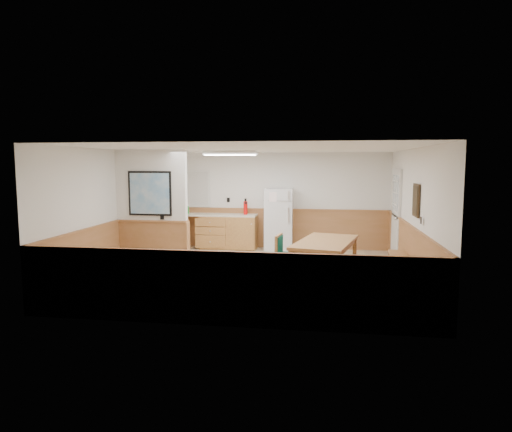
% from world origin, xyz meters
% --- Properties ---
extents(ground, '(6.00, 6.00, 0.00)m').
position_xyz_m(ground, '(0.00, 0.00, 0.00)').
color(ground, tan).
rests_on(ground, ground).
extents(ceiling, '(6.00, 6.00, 0.02)m').
position_xyz_m(ceiling, '(0.00, 0.00, 2.50)').
color(ceiling, white).
rests_on(ceiling, back_wall).
extents(back_wall, '(6.00, 0.02, 2.50)m').
position_xyz_m(back_wall, '(0.00, 3.00, 1.25)').
color(back_wall, white).
rests_on(back_wall, ground).
extents(right_wall, '(0.02, 6.00, 2.50)m').
position_xyz_m(right_wall, '(3.00, 0.00, 1.25)').
color(right_wall, white).
rests_on(right_wall, ground).
extents(left_wall, '(0.02, 6.00, 2.50)m').
position_xyz_m(left_wall, '(-3.00, 0.00, 1.25)').
color(left_wall, white).
rests_on(left_wall, ground).
extents(wainscot_back, '(6.00, 0.04, 1.00)m').
position_xyz_m(wainscot_back, '(0.00, 2.98, 0.50)').
color(wainscot_back, '#AA6E44').
rests_on(wainscot_back, ground).
extents(wainscot_right, '(0.04, 6.00, 1.00)m').
position_xyz_m(wainscot_right, '(2.98, 0.00, 0.50)').
color(wainscot_right, '#AA6E44').
rests_on(wainscot_right, ground).
extents(wainscot_left, '(0.04, 6.00, 1.00)m').
position_xyz_m(wainscot_left, '(-2.98, 0.00, 0.50)').
color(wainscot_left, '#AA6E44').
rests_on(wainscot_left, ground).
extents(partition_wall, '(1.50, 0.20, 2.50)m').
position_xyz_m(partition_wall, '(-2.25, 0.19, 1.23)').
color(partition_wall, white).
rests_on(partition_wall, ground).
extents(kitchen_counter, '(2.20, 0.61, 1.00)m').
position_xyz_m(kitchen_counter, '(-1.21, 2.68, 0.46)').
color(kitchen_counter, '#B3873F').
rests_on(kitchen_counter, ground).
extents(exterior_door, '(0.07, 1.02, 2.15)m').
position_xyz_m(exterior_door, '(2.96, 1.90, 1.05)').
color(exterior_door, silver).
rests_on(exterior_door, ground).
extents(kitchen_window, '(0.80, 0.04, 1.00)m').
position_xyz_m(kitchen_window, '(-2.10, 2.98, 1.55)').
color(kitchen_window, silver).
rests_on(kitchen_window, back_wall).
extents(wall_painting, '(0.04, 0.50, 0.60)m').
position_xyz_m(wall_painting, '(2.97, -0.30, 1.55)').
color(wall_painting, '#352615').
rests_on(wall_painting, right_wall).
extents(fluorescent_fixture, '(1.20, 0.30, 0.09)m').
position_xyz_m(fluorescent_fixture, '(-0.80, 1.30, 2.45)').
color(fluorescent_fixture, silver).
rests_on(fluorescent_fixture, ceiling).
extents(refrigerator, '(0.73, 0.73, 1.58)m').
position_xyz_m(refrigerator, '(0.19, 2.63, 0.79)').
color(refrigerator, silver).
rests_on(refrigerator, ground).
extents(dining_table, '(1.36, 2.07, 0.75)m').
position_xyz_m(dining_table, '(1.35, -0.20, 0.66)').
color(dining_table, '#A57A3C').
rests_on(dining_table, ground).
extents(dining_bench, '(0.50, 1.64, 0.45)m').
position_xyz_m(dining_bench, '(2.75, -0.12, 0.34)').
color(dining_bench, '#A57A3C').
rests_on(dining_bench, ground).
extents(dining_chair, '(0.72, 0.53, 0.85)m').
position_xyz_m(dining_chair, '(0.58, -0.23, 0.49)').
color(dining_chair, '#A57A3C').
rests_on(dining_chair, ground).
extents(fire_extinguisher, '(0.12, 0.12, 0.42)m').
position_xyz_m(fire_extinguisher, '(-0.69, 2.71, 1.08)').
color(fire_extinguisher, red).
rests_on(fire_extinguisher, kitchen_counter).
extents(soap_bottle, '(0.07, 0.07, 0.20)m').
position_xyz_m(soap_bottle, '(-2.23, 2.68, 1.00)').
color(soap_bottle, '#1A8F29').
rests_on(soap_bottle, kitchen_counter).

